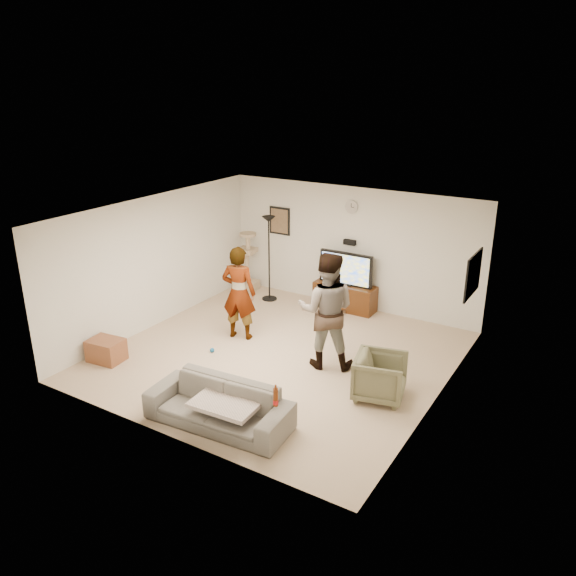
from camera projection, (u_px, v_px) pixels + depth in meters
The scene contains 24 objects.
floor at pixel (279, 356), 9.80m from camera, with size 5.50×5.50×0.02m, color tan.
ceiling at pixel (278, 213), 8.92m from camera, with size 5.50×5.50×0.02m, color white.
wall_back at pixel (351, 248), 11.56m from camera, with size 5.50×0.04×2.50m, color silver.
wall_front at pixel (163, 352), 7.16m from camera, with size 5.50×0.04×2.50m, color silver.
wall_left at pixel (156, 261), 10.70m from camera, with size 0.04×5.50×2.50m, color silver.
wall_right at pixel (443, 323), 8.01m from camera, with size 0.04×5.50×2.50m, color silver.
wall_clock at pixel (352, 207), 11.24m from camera, with size 0.26×0.26×0.04m, color silver.
wall_speaker at pixel (350, 242), 11.46m from camera, with size 0.25×0.10×0.10m, color black.
picture_back at pixel (280, 221), 12.25m from camera, with size 0.42×0.03×0.52m, color brown.
picture_right at pixel (473, 275), 9.22m from camera, with size 0.03×0.78×0.62m, color #E6CC5C.
tv_stand at pixel (345, 297), 11.69m from camera, with size 1.29×0.45×0.54m, color #371B0A.
console_box at pixel (333, 313), 11.48m from camera, with size 0.40×0.30×0.07m, color #B6B6B6.
tv at pixel (346, 269), 11.48m from camera, with size 1.14×0.08×0.68m, color black.
tv_screen at pixel (345, 269), 11.44m from camera, with size 1.05×0.01×0.60m, color yellow.
floor_lamp at pixel (269, 259), 11.97m from camera, with size 0.32×0.32×1.82m, color black.
cat_tree at pixel (247, 261), 12.61m from camera, with size 0.43×0.43×1.35m, color tan.
person_left at pixel (239, 293), 10.20m from camera, with size 0.63×0.42×1.74m, color #BCBBBD.
person_right at pixel (326, 311), 9.15m from camera, with size 0.95×0.74×1.95m, color #3A5385.
sofa at pixel (219, 405), 7.77m from camera, with size 2.03×0.79×0.59m, color #635E57.
throw_blanket at pixel (228, 402), 7.65m from camera, with size 0.90×0.70×0.06m, color beige.
beer_bottle at pixel (276, 397), 7.16m from camera, with size 0.06×0.06×0.25m, color #5F250A.
armchair at pixel (380, 377), 8.41m from camera, with size 0.73×0.75×0.68m, color brown.
side_table at pixel (106, 350), 9.56m from camera, with size 0.57×0.43×0.38m, color brown.
toy_ball at pixel (212, 350), 9.90m from camera, with size 0.08×0.08×0.08m, color #115388.
Camera 1 is at (4.70, -7.41, 4.51)m, focal length 35.39 mm.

